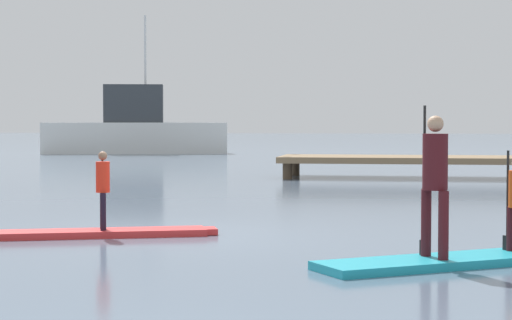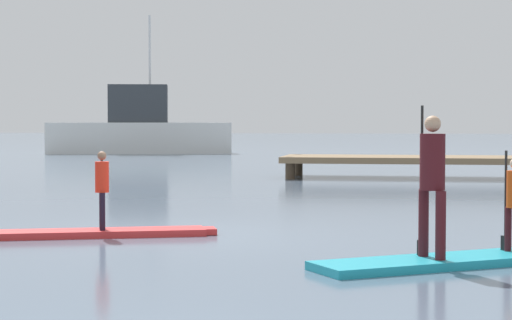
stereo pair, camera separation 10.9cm
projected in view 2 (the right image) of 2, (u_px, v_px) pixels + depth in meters
ground_plane at (175, 234)px, 14.20m from camera, size 240.00×240.00×0.00m
paddleboard_near at (102, 233)px, 13.96m from camera, size 3.31×1.62×0.10m
paddler_child_solo at (102, 186)px, 13.94m from camera, size 0.26×0.39×1.15m
paddleboard_far at (455, 261)px, 11.17m from camera, size 3.36×2.53×0.10m
paddler_adult at (432, 176)px, 11.00m from camera, size 0.40×0.45×1.77m
fishing_boat_green_midground at (139, 130)px, 49.74m from camera, size 9.74×4.33×7.20m
floating_dock at (475, 160)px, 27.91m from camera, size 11.25×2.63×0.65m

